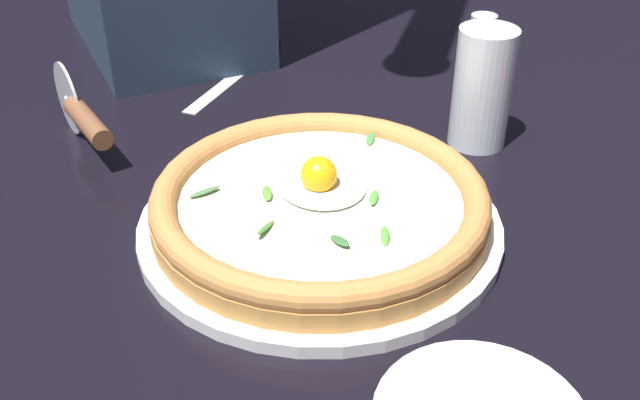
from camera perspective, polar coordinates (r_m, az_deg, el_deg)
ground_plane at (r=0.66m, az=-0.65°, el=-4.32°), size 2.40×2.40×0.03m
pizza_plate at (r=0.66m, az=-0.00°, el=-1.88°), size 0.32×0.32×0.01m
pizza at (r=0.65m, az=-0.00°, el=-0.12°), size 0.30×0.30×0.05m
pizza_cutter at (r=0.82m, az=-17.96°, el=6.31°), size 0.16×0.03×0.08m
table_knife at (r=1.00m, az=-5.51°, el=10.48°), size 0.13×0.22×0.01m
drinking_glass at (r=0.80m, az=12.35°, el=7.82°), size 0.06×0.06×0.13m
pepper_shaker at (r=0.95m, az=12.28°, el=11.24°), size 0.03×0.03×0.09m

